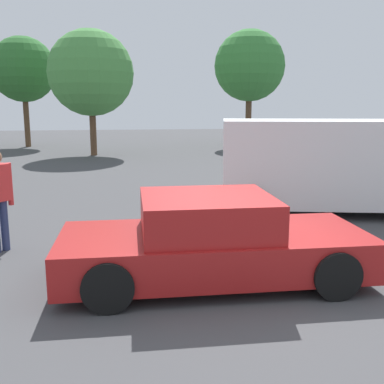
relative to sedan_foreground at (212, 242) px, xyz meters
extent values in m
plane|color=#424244|center=(0.28, -0.30, -0.57)|extent=(80.00, 80.00, 0.00)
cube|color=maroon|center=(0.03, 0.00, -0.13)|extent=(4.32, 1.86, 0.55)
cube|color=maroon|center=(-0.07, 0.00, 0.40)|extent=(1.83, 1.67, 0.52)
cube|color=slate|center=(0.78, -0.02, 0.40)|extent=(0.09, 1.51, 0.44)
cube|color=slate|center=(-0.92, 0.02, 0.40)|extent=(0.09, 1.51, 0.44)
cylinder|color=black|center=(1.48, 0.81, -0.25)|extent=(0.64, 0.23, 0.64)
cylinder|color=black|center=(1.45, -0.87, -0.25)|extent=(0.64, 0.23, 0.64)
cylinder|color=black|center=(-1.40, 0.87, -0.25)|extent=(0.64, 0.23, 0.64)
cylinder|color=black|center=(-1.43, -0.81, -0.25)|extent=(0.64, 0.23, 0.64)
cube|color=white|center=(3.61, 3.71, 0.60)|extent=(5.44, 3.06, 1.90)
cube|color=slate|center=(1.15, 4.26, 1.02)|extent=(0.42, 1.67, 0.76)
cylinder|color=black|center=(1.49, 3.21, -0.19)|extent=(0.80, 0.41, 0.76)
cylinder|color=black|center=(1.90, 5.06, -0.19)|extent=(0.80, 0.41, 0.76)
cylinder|color=navy|center=(-3.24, 1.89, -0.13)|extent=(0.13, 0.13, 0.88)
cylinder|color=red|center=(-3.13, 2.00, 0.56)|extent=(0.09, 0.09, 0.73)
cylinder|color=brown|center=(6.23, 20.29, 1.00)|extent=(0.35, 0.35, 3.13)
sphere|color=#387F38|center=(6.23, 20.29, 4.09)|extent=(4.07, 4.07, 4.07)
cylinder|color=brown|center=(-6.66, 22.12, 0.95)|extent=(0.32, 0.32, 3.05)
sphere|color=#2D6B2D|center=(-6.66, 22.12, 3.87)|extent=(3.71, 3.71, 3.71)
cylinder|color=brown|center=(-2.56, 16.85, 0.64)|extent=(0.31, 0.31, 2.41)
sphere|color=#478C42|center=(-2.56, 16.85, 3.37)|extent=(4.08, 4.08, 4.08)
camera|label=1|loc=(-1.22, -6.06, 1.90)|focal=42.69mm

